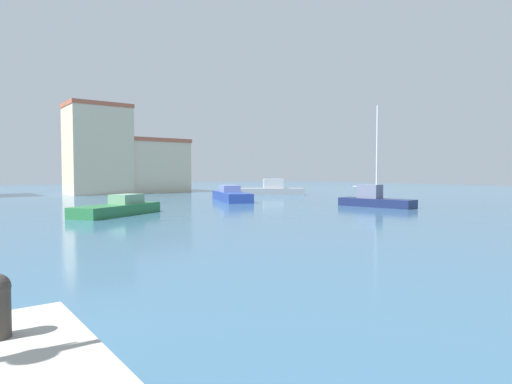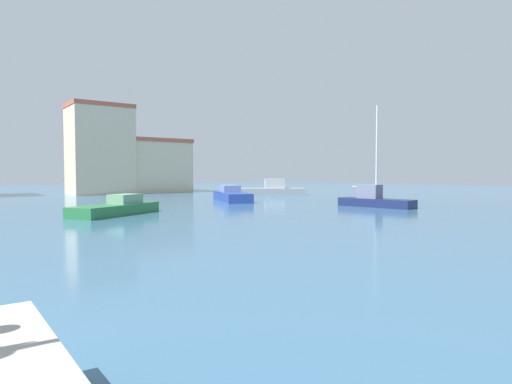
{
  "view_description": "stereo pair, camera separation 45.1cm",
  "coord_description": "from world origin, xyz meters",
  "px_view_note": "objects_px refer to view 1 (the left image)",
  "views": [
    {
      "loc": [
        1.55,
        -6.85,
        2.65
      ],
      "look_at": [
        24.49,
        23.53,
        0.94
      ],
      "focal_mm": 30.33,
      "sensor_mm": 36.0,
      "label": 1
    },
    {
      "loc": [
        1.91,
        -7.12,
        2.65
      ],
      "look_at": [
        24.49,
        23.53,
        0.94
      ],
      "focal_mm": 30.33,
      "sensor_mm": 36.0,
      "label": 2
    }
  ],
  "objects_px": {
    "sailboat_navy_far_left": "(375,199)",
    "motorboat_green_behind_lamppost": "(118,208)",
    "motorboat_blue_center_channel": "(231,195)",
    "motorboat_grey_outer_mooring": "(271,190)"
  },
  "relations": [
    {
      "from": "motorboat_green_behind_lamppost",
      "to": "motorboat_blue_center_channel",
      "type": "xyz_separation_m",
      "value": [
        13.27,
        7.16,
        0.1
      ]
    },
    {
      "from": "motorboat_green_behind_lamppost",
      "to": "motorboat_blue_center_channel",
      "type": "height_order",
      "value": "motorboat_blue_center_channel"
    },
    {
      "from": "motorboat_blue_center_channel",
      "to": "motorboat_grey_outer_mooring",
      "type": "height_order",
      "value": "motorboat_grey_outer_mooring"
    },
    {
      "from": "sailboat_navy_far_left",
      "to": "motorboat_green_behind_lamppost",
      "type": "distance_m",
      "value": 19.0
    },
    {
      "from": "motorboat_blue_center_channel",
      "to": "motorboat_grey_outer_mooring",
      "type": "relative_size",
      "value": 1.03
    },
    {
      "from": "sailboat_navy_far_left",
      "to": "motorboat_grey_outer_mooring",
      "type": "xyz_separation_m",
      "value": [
        4.88,
        18.84,
        0.03
      ]
    },
    {
      "from": "sailboat_navy_far_left",
      "to": "motorboat_grey_outer_mooring",
      "type": "height_order",
      "value": "sailboat_navy_far_left"
    },
    {
      "from": "motorboat_green_behind_lamppost",
      "to": "motorboat_grey_outer_mooring",
      "type": "distance_m",
      "value": 26.57
    },
    {
      "from": "sailboat_navy_far_left",
      "to": "motorboat_blue_center_channel",
      "type": "relative_size",
      "value": 0.93
    },
    {
      "from": "sailboat_navy_far_left",
      "to": "motorboat_grey_outer_mooring",
      "type": "distance_m",
      "value": 19.46
    }
  ]
}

